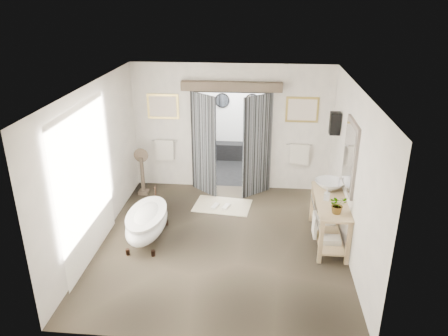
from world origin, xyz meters
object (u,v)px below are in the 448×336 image
Objects in this scene: clawfoot_tub at (147,221)px; rug at (222,206)px; basin at (329,185)px; vanity at (328,217)px.

clawfoot_tub is 1.30× the size of rug.
rug is 2.15× the size of basin.
vanity reaches higher than rug.
clawfoot_tub is at bearing -130.78° from rug.
clawfoot_tub is 1.98m from rug.
basin is (2.10, -0.80, 0.94)m from rug.
vanity is at bearing 4.16° from clawfoot_tub.
rug is at bearing 149.24° from vanity.
basin is at bearing -20.82° from rug.
rug is 2.44m from basin.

